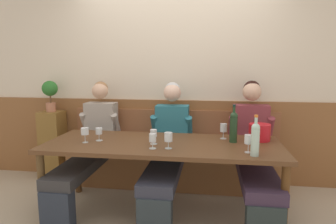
{
  "coord_description": "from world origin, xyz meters",
  "views": [
    {
      "loc": [
        0.47,
        -2.77,
        1.51
      ],
      "look_at": [
        0.0,
        0.43,
        1.0
      ],
      "focal_mm": 32.12,
      "sensor_mm": 36.0,
      "label": 1
    }
  ],
  "objects_px": {
    "potted_plant": "(50,92)",
    "person_center_right_seat": "(90,142)",
    "person_left_seat": "(254,148)",
    "wall_bench": "(172,164)",
    "wine_bottle_clear_water": "(255,138)",
    "wine_glass_center_rear": "(168,138)",
    "dining_table": "(163,150)",
    "wine_bottle_green_tall": "(234,126)",
    "wine_glass_mid_left": "(99,132)",
    "wine_glass_center_front": "(153,138)",
    "person_right_seat": "(168,145)",
    "wine_glass_mid_right": "(85,132)",
    "wine_glass_right_end": "(224,129)",
    "wine_glass_by_bottle": "(154,134)",
    "wine_glass_left_end": "(249,140)",
    "ice_bucket": "(260,132)"
  },
  "relations": [
    {
      "from": "wine_bottle_green_tall",
      "to": "wine_glass_center_front",
      "type": "xyz_separation_m",
      "value": [
        -0.75,
        -0.34,
        -0.07
      ]
    },
    {
      "from": "wine_bottle_clear_water",
      "to": "wine_glass_mid_left",
      "type": "xyz_separation_m",
      "value": [
        -1.49,
        0.31,
        -0.06
      ]
    },
    {
      "from": "wine_glass_right_end",
      "to": "wall_bench",
      "type": "bearing_deg",
      "value": 141.05
    },
    {
      "from": "wine_glass_mid_left",
      "to": "person_left_seat",
      "type": "bearing_deg",
      "value": 12.64
    },
    {
      "from": "person_right_seat",
      "to": "wine_bottle_green_tall",
      "type": "height_order",
      "value": "person_right_seat"
    },
    {
      "from": "dining_table",
      "to": "wine_glass_mid_right",
      "type": "relative_size",
      "value": 15.55
    },
    {
      "from": "wine_glass_mid_left",
      "to": "wine_glass_center_rear",
      "type": "height_order",
      "value": "wine_glass_center_rear"
    },
    {
      "from": "wine_glass_center_front",
      "to": "wine_glass_mid_right",
      "type": "bearing_deg",
      "value": 170.57
    },
    {
      "from": "wine_glass_mid_right",
      "to": "wine_glass_center_front",
      "type": "xyz_separation_m",
      "value": [
        0.71,
        -0.12,
        -0.01
      ]
    },
    {
      "from": "person_center_right_seat",
      "to": "person_left_seat",
      "type": "distance_m",
      "value": 1.84
    },
    {
      "from": "wine_bottle_green_tall",
      "to": "wine_glass_center_front",
      "type": "bearing_deg",
      "value": -155.33
    },
    {
      "from": "wine_glass_right_end",
      "to": "wine_glass_center_rear",
      "type": "relative_size",
      "value": 1.06
    },
    {
      "from": "person_left_seat",
      "to": "wine_glass_center_rear",
      "type": "xyz_separation_m",
      "value": [
        -0.84,
        -0.54,
        0.21
      ]
    },
    {
      "from": "person_left_seat",
      "to": "wine_bottle_clear_water",
      "type": "height_order",
      "value": "person_left_seat"
    },
    {
      "from": "wall_bench",
      "to": "ice_bucket",
      "type": "height_order",
      "value": "wall_bench"
    },
    {
      "from": "person_right_seat",
      "to": "potted_plant",
      "type": "distance_m",
      "value": 1.74
    },
    {
      "from": "wine_bottle_clear_water",
      "to": "wine_glass_by_bottle",
      "type": "bearing_deg",
      "value": 164.59
    },
    {
      "from": "ice_bucket",
      "to": "wine_glass_mid_left",
      "type": "bearing_deg",
      "value": -171.16
    },
    {
      "from": "person_right_seat",
      "to": "dining_table",
      "type": "bearing_deg",
      "value": -89.49
    },
    {
      "from": "wall_bench",
      "to": "wine_bottle_clear_water",
      "type": "xyz_separation_m",
      "value": [
        0.84,
        -1.06,
        0.62
      ]
    },
    {
      "from": "wine_glass_mid_left",
      "to": "wine_glass_mid_right",
      "type": "bearing_deg",
      "value": -139.33
    },
    {
      "from": "wine_bottle_clear_water",
      "to": "wine_glass_center_rear",
      "type": "distance_m",
      "value": 0.77
    },
    {
      "from": "wine_bottle_clear_water",
      "to": "wine_glass_center_rear",
      "type": "bearing_deg",
      "value": 171.21
    },
    {
      "from": "person_center_right_seat",
      "to": "wine_glass_mid_left",
      "type": "distance_m",
      "value": 0.49
    },
    {
      "from": "wine_glass_mid_left",
      "to": "wine_glass_mid_right",
      "type": "distance_m",
      "value": 0.14
    },
    {
      "from": "potted_plant",
      "to": "person_center_right_seat",
      "type": "bearing_deg",
      "value": -31.04
    },
    {
      "from": "wine_glass_mid_left",
      "to": "wine_glass_by_bottle",
      "type": "height_order",
      "value": "wine_glass_by_bottle"
    },
    {
      "from": "wall_bench",
      "to": "person_center_right_seat",
      "type": "xyz_separation_m",
      "value": [
        -0.91,
        -0.39,
        0.35
      ]
    },
    {
      "from": "wall_bench",
      "to": "wine_glass_center_front",
      "type": "xyz_separation_m",
      "value": [
        -0.06,
        -0.96,
        0.56
      ]
    },
    {
      "from": "wine_glass_center_rear",
      "to": "wine_glass_by_bottle",
      "type": "height_order",
      "value": "wine_glass_center_rear"
    },
    {
      "from": "wine_glass_left_end",
      "to": "wine_glass_mid_right",
      "type": "bearing_deg",
      "value": 175.58
    },
    {
      "from": "wall_bench",
      "to": "wine_bottle_clear_water",
      "type": "relative_size",
      "value": 7.44
    },
    {
      "from": "person_right_seat",
      "to": "wine_bottle_clear_water",
      "type": "distance_m",
      "value": 1.11
    },
    {
      "from": "person_left_seat",
      "to": "wine_bottle_green_tall",
      "type": "relative_size",
      "value": 3.57
    },
    {
      "from": "dining_table",
      "to": "wine_bottle_clear_water",
      "type": "relative_size",
      "value": 6.59
    },
    {
      "from": "wine_glass_left_end",
      "to": "wine_glass_mid_left",
      "type": "distance_m",
      "value": 1.47
    },
    {
      "from": "wine_bottle_green_tall",
      "to": "wine_glass_center_rear",
      "type": "bearing_deg",
      "value": -151.97
    },
    {
      "from": "wall_bench",
      "to": "wine_glass_mid_left",
      "type": "height_order",
      "value": "wall_bench"
    },
    {
      "from": "person_left_seat",
      "to": "dining_table",
      "type": "bearing_deg",
      "value": -159.82
    },
    {
      "from": "person_left_seat",
      "to": "wine_glass_by_bottle",
      "type": "bearing_deg",
      "value": -158.02
    },
    {
      "from": "dining_table",
      "to": "wine_glass_center_rear",
      "type": "distance_m",
      "value": 0.28
    },
    {
      "from": "wine_bottle_clear_water",
      "to": "wine_glass_center_front",
      "type": "bearing_deg",
      "value": 173.95
    },
    {
      "from": "wine_glass_center_rear",
      "to": "ice_bucket",
      "type": "bearing_deg",
      "value": 26.7
    },
    {
      "from": "ice_bucket",
      "to": "wine_bottle_green_tall",
      "type": "relative_size",
      "value": 0.57
    },
    {
      "from": "wine_glass_right_end",
      "to": "wine_glass_center_front",
      "type": "distance_m",
      "value": 0.81
    },
    {
      "from": "wine_glass_by_bottle",
      "to": "person_right_seat",
      "type": "bearing_deg",
      "value": 79.43
    },
    {
      "from": "person_left_seat",
      "to": "potted_plant",
      "type": "relative_size",
      "value": 3.36
    },
    {
      "from": "person_left_seat",
      "to": "wine_glass_left_end",
      "type": "bearing_deg",
      "value": -103.09
    },
    {
      "from": "person_left_seat",
      "to": "wine_bottle_clear_water",
      "type": "bearing_deg",
      "value": -97.74
    },
    {
      "from": "wine_bottle_clear_water",
      "to": "wine_glass_center_rear",
      "type": "xyz_separation_m",
      "value": [
        -0.75,
        0.12,
        -0.05
      ]
    }
  ]
}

